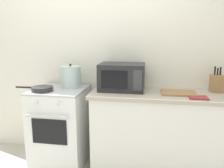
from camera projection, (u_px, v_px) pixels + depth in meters
back_wall at (119, 58)px, 2.81m from camera, size 4.40×0.10×2.50m
lower_cabinet_right at (167, 134)px, 2.54m from camera, size 1.64×0.56×0.88m
countertop_right at (169, 95)px, 2.45m from camera, size 1.70×0.60×0.04m
stove at (61, 126)px, 2.72m from camera, size 0.60×0.64×0.92m
stock_pot at (71, 77)px, 2.69m from camera, size 0.33×0.25×0.28m
frying_pan at (42, 89)px, 2.52m from camera, size 0.44×0.24×0.05m
microwave at (122, 77)px, 2.55m from camera, size 0.50×0.37×0.30m
cutting_board at (179, 93)px, 2.41m from camera, size 0.36×0.26×0.02m
knife_block at (217, 83)px, 2.46m from camera, size 0.13×0.10×0.28m
oven_mitt at (198, 98)px, 2.22m from camera, size 0.18×0.14×0.02m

